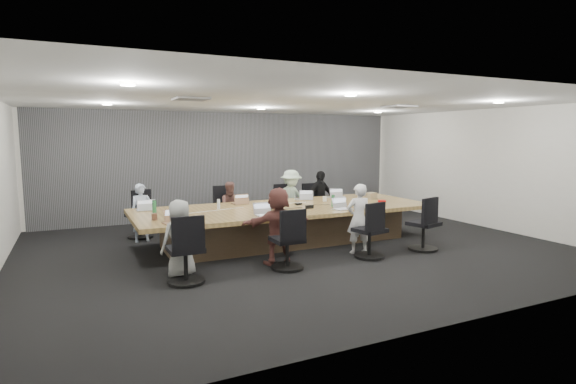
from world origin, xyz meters
name	(u,v)px	position (x,y,z in m)	size (l,w,h in m)	color
floor	(297,248)	(0.00, 0.00, 0.00)	(10.00, 8.00, 0.00)	black
ceiling	(297,102)	(0.00, 0.00, 2.80)	(10.00, 8.00, 0.00)	white
wall_back	(231,165)	(0.00, 4.00, 1.40)	(10.00, 2.80, 0.00)	silver
wall_front	(459,204)	(0.00, -4.00, 1.40)	(10.00, 2.80, 0.00)	silver
wall_right	(484,168)	(5.00, 0.00, 1.40)	(8.00, 2.80, 0.00)	silver
curtain	(232,165)	(0.00, 3.92, 1.40)	(9.80, 0.04, 2.80)	#5B5C60
conference_table	(286,223)	(0.00, 0.50, 0.40)	(6.00, 2.20, 0.74)	#4D3A28
chair_0	(140,219)	(-2.63, 2.20, 0.41)	(0.55, 0.55, 0.82)	black
chair_1	(227,212)	(-0.71, 2.20, 0.41)	(0.56, 0.56, 0.83)	black
chair_2	(285,209)	(0.77, 2.20, 0.39)	(0.52, 0.52, 0.78)	black
chair_3	(313,208)	(1.56, 2.20, 0.37)	(0.50, 0.50, 0.75)	black
chair_4	(186,255)	(-2.43, -1.20, 0.43)	(0.58, 0.58, 0.86)	black
chair_5	(287,244)	(-0.78, -1.20, 0.41)	(0.55, 0.55, 0.82)	black
chair_6	(370,235)	(0.85, -1.20, 0.42)	(0.56, 0.56, 0.84)	black
chair_7	(424,228)	(2.09, -1.20, 0.43)	(0.58, 0.58, 0.86)	black
person_0	(142,213)	(-2.63, 1.85, 0.60)	(0.44, 0.29, 1.20)	#A5B3CC
laptop_0	(145,209)	(-2.63, 1.30, 0.75)	(0.34, 0.23, 0.02)	#B2B2B7
person_1	(232,208)	(-0.71, 1.85, 0.58)	(0.56, 0.44, 1.16)	brown
laptop_1	(240,203)	(-0.71, 1.30, 0.75)	(0.32, 0.22, 0.02)	#8C6647
person_2	(291,199)	(0.77, 1.85, 0.69)	(0.89, 0.51, 1.37)	#B0CDB2
laptop_2	(302,199)	(0.77, 1.30, 0.75)	(0.31, 0.21, 0.02)	#B2B2B7
person_3	(320,198)	(1.56, 1.85, 0.66)	(0.78, 0.32, 1.33)	black
laptop_3	(331,197)	(1.56, 1.30, 0.75)	(0.30, 0.21, 0.02)	#B2B2B7
person_4	(180,238)	(-2.43, -0.85, 0.60)	(0.59, 0.38, 1.20)	gray
laptop_4	(173,223)	(-2.43, -0.30, 0.75)	(0.30, 0.21, 0.02)	#8C6647
person_5	(278,226)	(-0.78, -0.85, 0.66)	(1.22, 0.39, 1.31)	brown
laptop_5	(266,215)	(-0.78, -0.30, 0.75)	(0.33, 0.23, 0.02)	#B2B2B7
person_6	(359,219)	(0.85, -0.85, 0.65)	(0.47, 0.31, 1.30)	silver
laptop_6	(343,209)	(0.85, -0.30, 0.75)	(0.35, 0.24, 0.02)	#B2B2B7
bottle_green_left	(154,207)	(-2.56, 0.69, 0.87)	(0.07, 0.07, 0.26)	#27743D
bottle_green_right	(333,201)	(0.86, 0.09, 0.86)	(0.07, 0.07, 0.24)	#27743D
bottle_clear	(219,204)	(-1.32, 0.79, 0.84)	(0.06, 0.06, 0.19)	silver
cup_white_far	(278,200)	(0.07, 1.04, 0.80)	(0.09, 0.09, 0.11)	white
cup_white_near	(325,199)	(1.10, 0.83, 0.79)	(0.09, 0.09, 0.11)	white
mug_brown	(154,217)	(-2.65, 0.12, 0.80)	(0.10, 0.10, 0.12)	brown
mic_left	(271,208)	(-0.38, 0.36, 0.75)	(0.14, 0.10, 0.03)	black
mic_right	(298,204)	(0.36, 0.65, 0.75)	(0.14, 0.09, 0.03)	black
stapler	(309,207)	(0.31, 0.07, 0.77)	(0.17, 0.04, 0.07)	black
canvas_bag	(371,196)	(2.23, 0.69, 0.81)	(0.27, 0.16, 0.14)	#91805C
snack_packet	(382,201)	(2.19, 0.23, 0.76)	(0.17, 0.11, 0.04)	red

